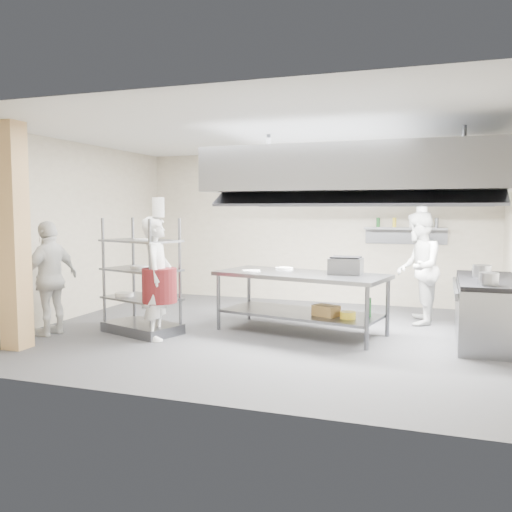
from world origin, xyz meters
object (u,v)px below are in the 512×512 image
(griddle, at_px, (346,266))
(stockpot, at_px, (482,271))
(cooking_range, at_px, (487,313))
(pass_rack, at_px, (141,276))
(island, at_px, (301,303))
(chef_head, at_px, (158,278))
(chef_plating, at_px, (51,278))
(chef_line, at_px, (418,268))

(griddle, distance_m, stockpot, 1.90)
(cooking_range, relative_size, griddle, 4.21)
(pass_rack, height_order, cooking_range, pass_rack)
(island, bearing_deg, cooking_range, 18.38)
(island, height_order, griddle, griddle)
(island, bearing_deg, chef_head, -138.94)
(chef_plating, bearing_deg, pass_rack, 120.35)
(chef_plating, bearing_deg, griddle, 115.41)
(island, height_order, chef_head, chef_head)
(cooking_range, bearing_deg, griddle, -174.26)
(stockpot, bearing_deg, griddle, -170.94)
(pass_rack, relative_size, griddle, 3.64)
(stockpot, bearing_deg, island, -170.99)
(island, xyz_separation_m, chef_line, (1.63, 1.26, 0.46))
(chef_head, xyz_separation_m, chef_line, (3.47, 2.29, 0.04))
(chef_head, height_order, chef_line, chef_line)
(island, distance_m, chef_line, 2.11)
(griddle, bearing_deg, chef_line, 50.68)
(chef_plating, distance_m, stockpot, 6.24)
(pass_rack, relative_size, chef_line, 0.95)
(island, height_order, stockpot, stockpot)
(chef_plating, bearing_deg, chef_head, 106.09)
(pass_rack, bearing_deg, chef_line, 46.24)
(island, xyz_separation_m, griddle, (0.65, 0.10, 0.57))
(pass_rack, distance_m, chef_plating, 1.33)
(island, xyz_separation_m, chef_plating, (-3.47, -1.30, 0.39))
(cooking_range, height_order, griddle, griddle)
(chef_head, xyz_separation_m, stockpot, (4.37, 1.43, 0.11))
(cooking_range, bearing_deg, pass_rack, -167.63)
(island, distance_m, chef_plating, 3.73)
(pass_rack, height_order, chef_line, chef_line)
(cooking_range, xyz_separation_m, griddle, (-1.96, -0.20, 0.61))
(island, bearing_deg, chef_line, 49.60)
(chef_line, distance_m, griddle, 1.52)
(chef_line, bearing_deg, chef_head, -56.57)
(island, distance_m, stockpot, 2.61)
(cooking_range, distance_m, chef_plating, 6.30)
(cooking_range, relative_size, stockpot, 7.86)
(griddle, bearing_deg, chef_plating, -160.37)
(island, bearing_deg, stockpot, 20.87)
(cooking_range, distance_m, chef_head, 4.66)
(chef_plating, height_order, stockpot, chef_plating)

